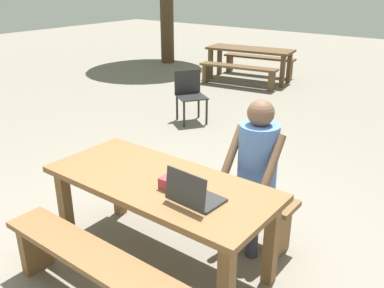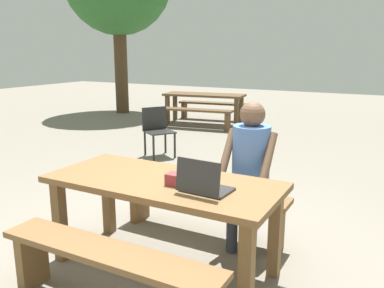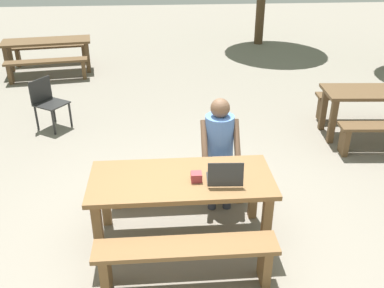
# 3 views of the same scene
# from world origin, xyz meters

# --- Properties ---
(ground_plane) EXTENTS (30.00, 30.00, 0.00)m
(ground_plane) POSITION_xyz_m (0.00, 0.00, 0.00)
(ground_plane) COLOR gray
(picnic_table_front) EXTENTS (1.87, 0.82, 0.76)m
(picnic_table_front) POSITION_xyz_m (0.00, 0.00, 0.65)
(picnic_table_front) COLOR brown
(picnic_table_front) RESTS_ON ground
(bench_near) EXTENTS (1.68, 0.30, 0.48)m
(bench_near) POSITION_xyz_m (0.00, -0.69, 0.36)
(bench_near) COLOR brown
(bench_near) RESTS_ON ground
(bench_far) EXTENTS (1.68, 0.30, 0.48)m
(bench_far) POSITION_xyz_m (0.00, 0.69, 0.36)
(bench_far) COLOR brown
(bench_far) RESTS_ON ground
(laptop) EXTENTS (0.36, 0.30, 0.26)m
(laptop) POSITION_xyz_m (0.42, -0.12, 0.83)
(laptop) COLOR #2D2D2D
(laptop) RESTS_ON picnic_table_front
(small_pouch) EXTENTS (0.11, 0.11, 0.09)m
(small_pouch) POSITION_xyz_m (0.15, -0.07, 0.81)
(small_pouch) COLOR #993338
(small_pouch) RESTS_ON picnic_table_front
(person_seated) EXTENTS (0.44, 0.42, 1.33)m
(person_seated) POSITION_xyz_m (0.48, 0.66, 0.79)
(person_seated) COLOR #333847
(person_seated) RESTS_ON ground
(plastic_chair) EXTENTS (0.61, 0.61, 0.82)m
(plastic_chair) POSITION_xyz_m (-2.03, 3.02, 0.45)
(plastic_chair) COLOR #262626
(plastic_chair) RESTS_ON ground
(picnic_table_rear) EXTENTS (2.00, 0.95, 0.73)m
(picnic_table_rear) POSITION_xyz_m (-2.69, 6.09, 0.61)
(picnic_table_rear) COLOR brown
(picnic_table_rear) RESTS_ON ground
(bench_rear_south) EXTENTS (1.75, 0.54, 0.45)m
(bench_rear_south) POSITION_xyz_m (-2.60, 5.46, 0.34)
(bench_rear_south) COLOR brown
(bench_rear_south) RESTS_ON ground
(bench_rear_north) EXTENTS (1.75, 0.54, 0.45)m
(bench_rear_north) POSITION_xyz_m (-2.79, 6.72, 0.34)
(bench_rear_north) COLOR brown
(bench_rear_north) RESTS_ON ground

